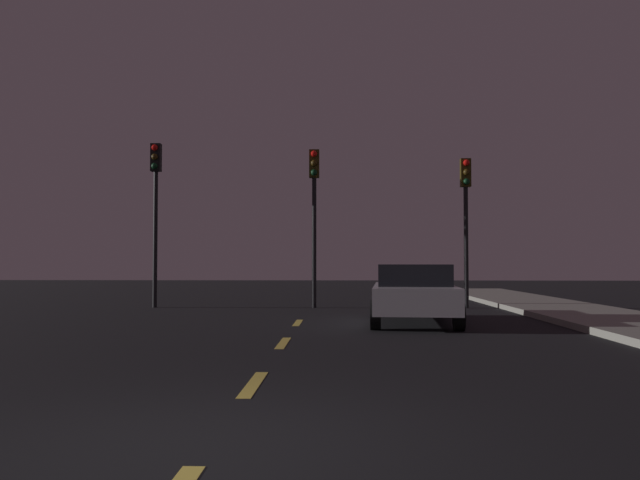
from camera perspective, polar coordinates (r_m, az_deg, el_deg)
ground_plane at (r=11.96m, az=-3.08°, el=-8.94°), size 80.00×80.00×0.00m
lane_stripe_second at (r=7.63m, az=-6.03°, el=-12.81°), size 0.16×1.60×0.01m
lane_stripe_third at (r=11.36m, az=-3.35°, el=-9.27°), size 0.16×1.60×0.01m
lane_stripe_fourth at (r=15.13m, az=-2.02°, el=-7.48°), size 0.16×1.60×0.01m
traffic_signal_left at (r=21.05m, az=-14.65°, el=4.13°), size 0.32×0.38×5.29m
traffic_signal_center at (r=20.19m, az=-0.53°, el=3.91°), size 0.32×0.38×5.06m
traffic_signal_right at (r=20.53m, az=13.06°, el=3.29°), size 0.32×0.38×4.74m
car_stopped_ahead at (r=15.15m, az=8.47°, el=-4.73°), size 2.25×4.56×1.39m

